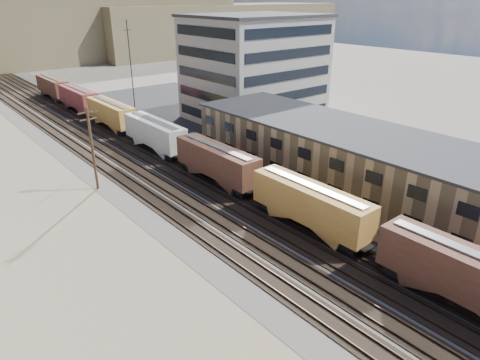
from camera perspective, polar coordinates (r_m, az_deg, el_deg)
ballast_bed at (r=64.15m, az=-14.18°, el=3.19°), size 18.00×200.00×0.06m
asphalt_lot at (r=65.49m, az=9.53°, el=4.00°), size 26.00×120.00×0.04m
rail_tracks at (r=63.91m, az=-14.63°, el=3.14°), size 11.40×200.00×0.24m
freight_train at (r=58.35m, az=-7.62°, el=4.58°), size 3.00×119.74×4.46m
warehouse at (r=53.23m, az=12.84°, el=3.30°), size 12.40×40.40×7.25m
office_tower at (r=81.05m, az=1.93°, el=14.77°), size 22.60×18.60×18.45m
utility_pole_north at (r=52.39m, az=-19.11°, el=4.16°), size 2.20×0.32×10.00m
radio_mast at (r=73.12m, az=-14.20°, el=13.04°), size 1.20×0.16×18.00m
parked_car_blue at (r=67.51m, az=5.16°, el=5.49°), size 5.87×5.44×1.53m
parked_car_far at (r=83.95m, az=-0.03°, el=9.13°), size 2.91×4.49×1.42m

